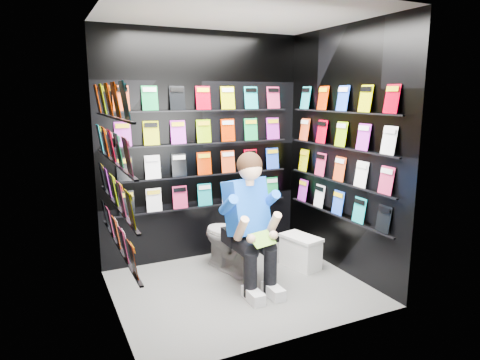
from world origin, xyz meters
name	(u,v)px	position (x,y,z in m)	size (l,w,h in m)	color
floor	(240,288)	(0.00, 0.00, 0.00)	(2.40, 2.40, 0.00)	slate
ceiling	(240,13)	(0.00, 0.00, 2.60)	(2.40, 2.40, 0.00)	white
wall_back	(203,148)	(0.00, 1.00, 1.30)	(2.40, 0.04, 2.60)	black
wall_front	(299,178)	(0.00, -1.00, 1.30)	(2.40, 0.04, 2.60)	black
wall_left	(109,169)	(-1.20, 0.00, 1.30)	(0.04, 2.00, 2.60)	black
wall_right	(343,152)	(1.20, 0.00, 1.30)	(0.04, 2.00, 2.60)	black
comics_back	(204,147)	(0.00, 0.97, 1.31)	(2.10, 0.06, 1.37)	#C72C00
comics_left	(112,168)	(-1.17, 0.00, 1.31)	(0.06, 1.70, 1.37)	#C72C00
comics_right	(340,152)	(1.17, 0.00, 1.31)	(0.06, 1.70, 1.37)	#C72C00
toilet	(230,237)	(0.10, 0.47, 0.37)	(0.42, 0.75, 0.73)	white
longbox	(301,253)	(0.84, 0.19, 0.16)	(0.24, 0.44, 0.33)	silver
longbox_lid	(301,238)	(0.84, 0.19, 0.34)	(0.26, 0.46, 0.03)	silver
reader	(246,208)	(0.10, 0.09, 0.80)	(0.56, 0.81, 1.50)	blue
held_comic	(262,239)	(0.10, -0.26, 0.58)	(0.25, 0.01, 0.17)	#2C9A53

